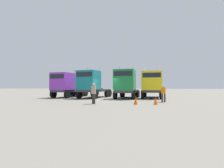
{
  "coord_description": "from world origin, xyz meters",
  "views": [
    {
      "loc": [
        3.37,
        -17.83,
        1.49
      ],
      "look_at": [
        0.12,
        3.63,
        1.87
      ],
      "focal_mm": 25.34,
      "sensor_mm": 36.0,
      "label": 1
    }
  ],
  "objects_px": {
    "semi_truck_teal": "(91,84)",
    "visitor_with_camera": "(94,92)",
    "semi_truck_yellow": "(152,85)",
    "semi_truck_green": "(126,84)",
    "semi_truck_purple": "(66,85)",
    "traffic_cone_near": "(136,101)",
    "visitor_in_hivis": "(163,92)",
    "traffic_cone_mid": "(156,101)"
  },
  "relations": [
    {
      "from": "traffic_cone_near",
      "to": "traffic_cone_mid",
      "type": "xyz_separation_m",
      "value": [
        1.64,
        0.19,
        -0.02
      ]
    },
    {
      "from": "semi_truck_yellow",
      "to": "visitor_with_camera",
      "type": "bearing_deg",
      "value": -29.71
    },
    {
      "from": "semi_truck_green",
      "to": "traffic_cone_near",
      "type": "distance_m",
      "value": 6.67
    },
    {
      "from": "semi_truck_yellow",
      "to": "traffic_cone_mid",
      "type": "height_order",
      "value": "semi_truck_yellow"
    },
    {
      "from": "semi_truck_teal",
      "to": "visitor_with_camera",
      "type": "distance_m",
      "value": 7.11
    },
    {
      "from": "semi_truck_green",
      "to": "visitor_in_hivis",
      "type": "relative_size",
      "value": 3.82
    },
    {
      "from": "visitor_with_camera",
      "to": "traffic_cone_near",
      "type": "xyz_separation_m",
      "value": [
        3.61,
        0.09,
        -0.73
      ]
    },
    {
      "from": "semi_truck_teal",
      "to": "semi_truck_yellow",
      "type": "relative_size",
      "value": 1.05
    },
    {
      "from": "visitor_in_hivis",
      "to": "traffic_cone_mid",
      "type": "distance_m",
      "value": 2.44
    },
    {
      "from": "semi_truck_teal",
      "to": "semi_truck_green",
      "type": "xyz_separation_m",
      "value": [
        4.53,
        -0.27,
        -0.02
      ]
    },
    {
      "from": "semi_truck_green",
      "to": "traffic_cone_mid",
      "type": "distance_m",
      "value": 6.99
    },
    {
      "from": "traffic_cone_near",
      "to": "traffic_cone_mid",
      "type": "distance_m",
      "value": 1.66
    },
    {
      "from": "semi_truck_purple",
      "to": "semi_truck_teal",
      "type": "height_order",
      "value": "semi_truck_teal"
    },
    {
      "from": "semi_truck_yellow",
      "to": "traffic_cone_mid",
      "type": "distance_m",
      "value": 7.46
    },
    {
      "from": "semi_truck_yellow",
      "to": "visitor_with_camera",
      "type": "distance_m",
      "value": 9.51
    },
    {
      "from": "semi_truck_yellow",
      "to": "visitor_with_camera",
      "type": "xyz_separation_m",
      "value": [
        -5.68,
        -7.59,
        -0.72
      ]
    },
    {
      "from": "semi_truck_yellow",
      "to": "traffic_cone_near",
      "type": "bearing_deg",
      "value": -8.33
    },
    {
      "from": "visitor_in_hivis",
      "to": "traffic_cone_near",
      "type": "bearing_deg",
      "value": 104.97
    },
    {
      "from": "semi_truck_teal",
      "to": "visitor_in_hivis",
      "type": "relative_size",
      "value": 4.05
    },
    {
      "from": "semi_truck_green",
      "to": "semi_truck_teal",
      "type": "bearing_deg",
      "value": -85.99
    },
    {
      "from": "semi_truck_teal",
      "to": "semi_truck_green",
      "type": "height_order",
      "value": "semi_truck_green"
    },
    {
      "from": "semi_truck_green",
      "to": "traffic_cone_mid",
      "type": "bearing_deg",
      "value": 32.28
    },
    {
      "from": "semi_truck_teal",
      "to": "visitor_with_camera",
      "type": "relative_size",
      "value": 3.68
    },
    {
      "from": "semi_truck_green",
      "to": "traffic_cone_near",
      "type": "bearing_deg",
      "value": 18.27
    },
    {
      "from": "visitor_with_camera",
      "to": "semi_truck_teal",
      "type": "bearing_deg",
      "value": 66.93
    },
    {
      "from": "semi_truck_teal",
      "to": "semi_truck_yellow",
      "type": "distance_m",
      "value": 7.88
    },
    {
      "from": "visitor_with_camera",
      "to": "traffic_cone_near",
      "type": "height_order",
      "value": "visitor_with_camera"
    },
    {
      "from": "traffic_cone_mid",
      "to": "semi_truck_yellow",
      "type": "bearing_deg",
      "value": 86.64
    },
    {
      "from": "semi_truck_purple",
      "to": "traffic_cone_near",
      "type": "xyz_separation_m",
      "value": [
        9.64,
        -7.32,
        -1.45
      ]
    },
    {
      "from": "semi_truck_yellow",
      "to": "traffic_cone_mid",
      "type": "relative_size",
      "value": 10.79
    },
    {
      "from": "semi_truck_purple",
      "to": "visitor_in_hivis",
      "type": "bearing_deg",
      "value": 78.58
    },
    {
      "from": "semi_truck_teal",
      "to": "traffic_cone_near",
      "type": "height_order",
      "value": "semi_truck_teal"
    },
    {
      "from": "semi_truck_green",
      "to": "visitor_in_hivis",
      "type": "distance_m",
      "value": 5.66
    },
    {
      "from": "semi_truck_teal",
      "to": "visitor_with_camera",
      "type": "xyz_separation_m",
      "value": [
        2.14,
        -6.74,
        -0.79
      ]
    },
    {
      "from": "visitor_in_hivis",
      "to": "traffic_cone_mid",
      "type": "bearing_deg",
      "value": 128.67
    },
    {
      "from": "semi_truck_teal",
      "to": "traffic_cone_mid",
      "type": "bearing_deg",
      "value": 60.34
    },
    {
      "from": "semi_truck_green",
      "to": "visitor_in_hivis",
      "type": "xyz_separation_m",
      "value": [
        3.86,
        -4.05,
        -0.88
      ]
    },
    {
      "from": "semi_truck_yellow",
      "to": "traffic_cone_near",
      "type": "height_order",
      "value": "semi_truck_yellow"
    },
    {
      "from": "semi_truck_yellow",
      "to": "semi_truck_green",
      "type": "bearing_deg",
      "value": -64.17
    },
    {
      "from": "semi_truck_green",
      "to": "visitor_with_camera",
      "type": "height_order",
      "value": "semi_truck_green"
    },
    {
      "from": "semi_truck_purple",
      "to": "semi_truck_teal",
      "type": "distance_m",
      "value": 3.94
    },
    {
      "from": "semi_truck_teal",
      "to": "visitor_in_hivis",
      "type": "distance_m",
      "value": 9.47
    }
  ]
}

